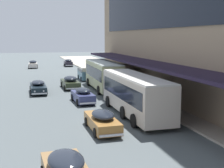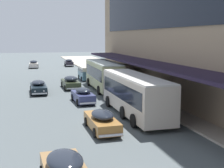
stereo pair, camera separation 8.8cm
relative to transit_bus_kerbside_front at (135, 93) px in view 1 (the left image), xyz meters
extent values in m
cube|color=beige|center=(0.00, 0.00, -0.12)|extent=(2.58, 10.59, 2.82)
cube|color=black|center=(0.00, 0.00, 0.22)|extent=(2.62, 9.74, 1.24)
cube|color=silver|center=(0.00, 0.00, 1.34)|extent=(2.48, 10.59, 0.12)
cube|color=black|center=(-0.02, 5.33, 1.04)|extent=(1.27, 0.07, 0.36)
cylinder|color=black|center=(-1.28, 3.59, -1.38)|extent=(0.25, 1.00, 1.00)
cylinder|color=black|center=(1.25, 3.60, -1.38)|extent=(0.25, 1.00, 1.00)
cylinder|color=black|center=(-1.25, -3.28, -1.38)|extent=(0.25, 1.00, 1.00)
cylinder|color=black|center=(1.28, -3.27, -1.38)|extent=(0.25, 1.00, 1.00)
cylinder|color=black|center=(-1.26, -0.80, -1.38)|extent=(0.25, 1.00, 1.00)
cylinder|color=black|center=(1.27, -0.79, -1.38)|extent=(0.25, 1.00, 1.00)
cube|color=tan|center=(0.60, 12.92, -0.07)|extent=(2.74, 10.46, 2.93)
cube|color=black|center=(0.60, 12.92, 0.29)|extent=(2.76, 9.63, 1.29)
cube|color=silver|center=(0.60, 12.92, 1.45)|extent=(2.64, 10.46, 0.12)
cube|color=black|center=(0.74, 18.16, 1.15)|extent=(1.23, 0.09, 0.36)
cylinder|color=black|center=(-0.54, 16.49, -1.38)|extent=(0.28, 1.01, 1.00)
cylinder|color=black|center=(1.92, 16.43, -1.38)|extent=(0.28, 1.01, 1.00)
cylinder|color=black|center=(-0.72, 9.73, -1.38)|extent=(0.28, 1.01, 1.00)
cylinder|color=black|center=(1.75, 9.67, -1.38)|extent=(0.28, 1.01, 1.00)
cube|color=black|center=(0.71, 44.52, -1.25)|extent=(1.87, 4.41, 0.82)
ellipsoid|color=#1E232D|center=(0.70, 44.31, -0.60)|extent=(1.57, 2.45, 0.52)
cube|color=silver|center=(0.83, 46.73, -1.51)|extent=(1.56, 0.21, 0.14)
cube|color=silver|center=(0.59, 42.32, -1.51)|extent=(1.56, 0.21, 0.14)
sphere|color=silver|center=(0.38, 46.73, -1.20)|extent=(0.18, 0.18, 0.18)
sphere|color=silver|center=(1.28, 46.68, -1.20)|extent=(0.18, 0.18, 0.18)
cylinder|color=black|center=(-0.03, 45.91, -1.56)|extent=(0.18, 0.65, 0.64)
cylinder|color=black|center=(1.60, 45.82, -1.56)|extent=(0.18, 0.65, 0.64)
cylinder|color=black|center=(-0.18, 43.23, -1.56)|extent=(0.18, 0.65, 0.64)
cylinder|color=black|center=(1.45, 43.14, -1.56)|extent=(0.18, 0.65, 0.64)
cube|color=#2C3421|center=(-3.12, 14.88, -1.29)|extent=(1.89, 4.75, 0.74)
ellipsoid|color=#1E232D|center=(-3.12, 14.64, -0.63)|extent=(1.64, 2.62, 0.65)
cube|color=silver|center=(-3.16, 17.29, -1.51)|extent=(1.72, 0.15, 0.14)
cube|color=silver|center=(-3.08, 12.47, -1.51)|extent=(1.72, 0.15, 0.14)
sphere|color=silver|center=(-3.66, 17.25, -1.24)|extent=(0.18, 0.18, 0.18)
sphere|color=silver|center=(-2.66, 17.27, -1.24)|extent=(0.18, 0.18, 0.18)
cylinder|color=black|center=(-4.05, 16.33, -1.56)|extent=(0.15, 0.64, 0.64)
cylinder|color=black|center=(-2.24, 16.36, -1.56)|extent=(0.15, 0.64, 0.64)
cylinder|color=black|center=(-4.00, 13.40, -1.56)|extent=(0.15, 0.64, 0.64)
cylinder|color=black|center=(-2.19, 13.43, -1.56)|extent=(0.15, 0.64, 0.64)
cube|color=#A06C33|center=(-3.58, -3.33, -1.30)|extent=(1.67, 4.46, 0.71)
ellipsoid|color=#1E232D|center=(-3.58, -3.55, -0.70)|extent=(1.45, 2.46, 0.55)
cube|color=silver|center=(-3.60, -1.05, -1.51)|extent=(1.54, 0.14, 0.14)
cube|color=silver|center=(-3.55, -5.60, -1.51)|extent=(1.54, 0.14, 0.14)
sphere|color=silver|center=(-4.05, -1.09, -1.25)|extent=(0.18, 0.18, 0.18)
sphere|color=silver|center=(-3.16, -1.08, -1.25)|extent=(0.18, 0.18, 0.18)
cylinder|color=black|center=(-4.41, -1.96, -1.56)|extent=(0.15, 0.64, 0.64)
cylinder|color=black|center=(-2.78, -1.94, -1.56)|extent=(0.15, 0.64, 0.64)
cylinder|color=black|center=(-4.38, -4.71, -1.56)|extent=(0.15, 0.64, 0.64)
cylinder|color=black|center=(-2.75, -4.70, -1.56)|extent=(0.15, 0.64, 0.64)
cube|color=black|center=(-7.12, 12.53, -1.30)|extent=(1.70, 4.74, 0.72)
ellipsoid|color=#1E232D|center=(-7.12, 12.77, -0.70)|extent=(1.49, 2.61, 0.53)
cube|color=silver|center=(-7.11, 10.11, -1.51)|extent=(1.60, 0.13, 0.14)
cube|color=silver|center=(-7.13, 14.95, -1.51)|extent=(1.60, 0.13, 0.14)
sphere|color=silver|center=(-6.64, 10.14, -1.25)|extent=(0.18, 0.18, 0.18)
sphere|color=silver|center=(-7.57, 10.14, -1.25)|extent=(0.18, 0.18, 0.18)
cylinder|color=black|center=(-6.27, 11.07, -1.56)|extent=(0.14, 0.64, 0.64)
cylinder|color=black|center=(-7.95, 11.06, -1.56)|extent=(0.14, 0.64, 0.64)
cylinder|color=black|center=(-6.28, 14.00, -1.56)|extent=(0.14, 0.64, 0.64)
cylinder|color=black|center=(-7.96, 14.00, -1.56)|extent=(0.14, 0.64, 0.64)
ellipsoid|color=#1E232D|center=(-7.00, -10.90, -0.63)|extent=(1.62, 2.49, 0.59)
cube|color=silver|center=(-7.10, -8.87, -1.51)|extent=(1.64, 0.19, 0.14)
cylinder|color=black|center=(-6.20, -9.72, -1.56)|extent=(0.17, 0.65, 0.64)
cube|color=beige|center=(-6.81, 42.46, -1.28)|extent=(1.90, 4.14, 0.76)
ellipsoid|color=#1E232D|center=(-6.80, 42.66, -0.63)|extent=(1.61, 2.30, 0.60)
cube|color=silver|center=(-6.91, 40.38, -1.51)|extent=(1.63, 0.20, 0.14)
cube|color=silver|center=(-6.71, 44.54, -1.51)|extent=(1.63, 0.20, 0.14)
sphere|color=silver|center=(-6.44, 40.39, -1.23)|extent=(0.18, 0.18, 0.18)
sphere|color=silver|center=(-7.38, 40.43, -1.23)|extent=(0.18, 0.18, 0.18)
cylinder|color=black|center=(-6.01, 41.16, -1.56)|extent=(0.17, 0.65, 0.64)
cylinder|color=black|center=(-7.72, 41.24, -1.56)|extent=(0.17, 0.65, 0.64)
cylinder|color=black|center=(-5.90, 43.68, -1.56)|extent=(0.17, 0.65, 0.64)
cylinder|color=black|center=(-7.61, 43.76, -1.56)|extent=(0.17, 0.65, 0.64)
cube|color=navy|center=(-3.17, 6.07, -1.28)|extent=(1.79, 4.11, 0.77)
ellipsoid|color=#1E232D|center=(-3.16, 5.87, -0.65)|extent=(1.51, 2.28, 0.54)
cube|color=silver|center=(-3.26, 8.14, -1.51)|extent=(1.53, 0.19, 0.14)
cube|color=silver|center=(-3.08, 4.00, -1.51)|extent=(1.53, 0.19, 0.14)
sphere|color=silver|center=(-3.70, 8.09, -1.23)|extent=(0.18, 0.18, 0.18)
sphere|color=silver|center=(-2.82, 8.13, -1.23)|extent=(0.18, 0.18, 0.18)
cylinder|color=black|center=(-4.03, 7.28, -1.56)|extent=(0.17, 0.65, 0.64)
cylinder|color=black|center=(-2.42, 7.36, -1.56)|extent=(0.17, 0.65, 0.64)
cylinder|color=black|center=(-3.92, 4.78, -1.56)|extent=(0.17, 0.65, 0.64)
cylinder|color=black|center=(-2.31, 4.85, -1.56)|extent=(0.17, 0.65, 0.64)
cube|color=slate|center=(0.21, 22.13, -1.12)|extent=(1.78, 4.31, 1.29)
cube|color=#EEE2CA|center=(0.21, 22.13, -0.33)|extent=(1.75, 4.23, 0.83)
cube|color=black|center=(0.21, 22.13, -0.43)|extent=(1.82, 3.88, 0.41)
ellipsoid|color=slate|center=(0.22, 24.23, -0.98)|extent=(1.61, 0.61, 1.11)
cylinder|color=black|center=(-0.66, 23.38, -1.56)|extent=(0.16, 0.64, 0.64)
cylinder|color=black|center=(1.09, 23.37, -1.56)|extent=(0.16, 0.64, 0.64)
cylinder|color=black|center=(-0.68, 20.89, -1.56)|extent=(0.16, 0.64, 0.64)
cylinder|color=black|center=(1.07, 20.88, -1.56)|extent=(0.16, 0.64, 0.64)
cylinder|color=red|center=(2.72, 2.41, -1.46)|extent=(0.20, 0.20, 0.55)
sphere|color=red|center=(2.72, 2.41, -1.12)|extent=(0.18, 0.18, 0.18)
cylinder|color=red|center=(2.72, 2.56, -1.43)|extent=(0.08, 0.10, 0.08)
cylinder|color=red|center=(2.72, 2.26, -1.43)|extent=(0.08, 0.10, 0.08)
camera|label=1|loc=(-8.51, -23.33, 4.47)|focal=50.00mm
camera|label=2|loc=(-8.43, -23.35, 4.47)|focal=50.00mm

